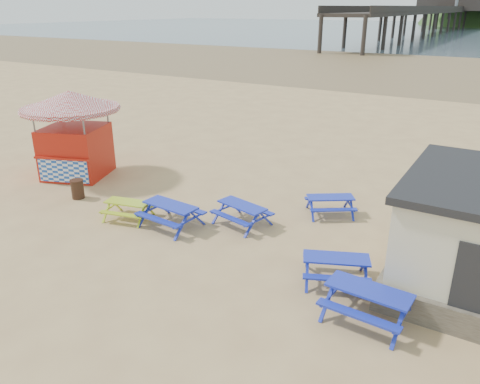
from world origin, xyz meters
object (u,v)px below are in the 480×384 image
Objects in this scene: ice_cream_kiosk at (73,123)px; litter_bin at (77,189)px; picnic_table_blue_a at (242,214)px; picnic_table_yellow at (128,210)px.

ice_cream_kiosk reaches higher than litter_bin.
ice_cream_kiosk is at bearing -171.06° from picnic_table_blue_a.
picnic_table_yellow is at bearing -44.95° from ice_cream_kiosk.
picnic_table_yellow is 3.20m from litter_bin.
picnic_table_blue_a is 1.12× the size of picnic_table_yellow.
picnic_table_yellow is 0.34× the size of ice_cream_kiosk.
picnic_table_yellow is at bearing -142.71° from picnic_table_blue_a.
picnic_table_blue_a reaches higher than picnic_table_yellow.
litter_bin is at bearing -62.90° from ice_cream_kiosk.
litter_bin is (-3.17, 0.41, 0.06)m from picnic_table_yellow.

